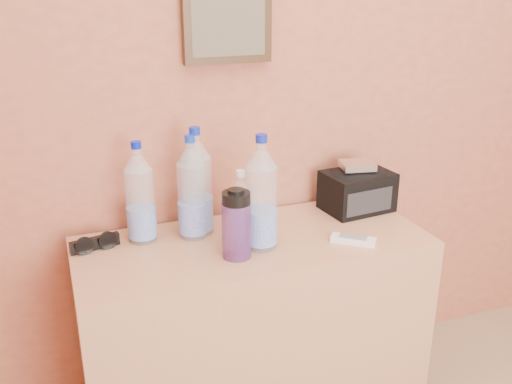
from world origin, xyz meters
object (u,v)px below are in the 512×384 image
at_px(pet_large_b, 192,193).
at_px(nalgene_bottle, 236,224).
at_px(sunglasses, 95,243).
at_px(toiletry_bag, 357,189).
at_px(ac_remote, 353,240).
at_px(pet_large_a, 140,198).
at_px(pet_small, 241,212).
at_px(pet_large_d, 261,199).
at_px(dresser, 253,333).
at_px(foil_packet, 357,165).
at_px(pet_large_c, 197,188).

xyz_separation_m(pet_large_b, nalgene_bottle, (0.09, -0.20, -0.04)).
xyz_separation_m(sunglasses, toiletry_bag, (0.95, 0.00, 0.06)).
height_order(pet_large_b, ac_remote, pet_large_b).
bearing_deg(pet_large_a, pet_large_b, -9.08).
bearing_deg(ac_remote, pet_large_a, -163.50).
height_order(pet_small, sunglasses, pet_small).
distance_m(pet_large_a, pet_large_d, 0.39).
bearing_deg(nalgene_bottle, dresser, 46.28).
bearing_deg(pet_large_d, toiletry_bag, 20.80).
relative_size(dresser, pet_large_d, 3.11).
xyz_separation_m(dresser, sunglasses, (-0.50, 0.11, 0.38)).
height_order(pet_small, foil_packet, pet_small).
bearing_deg(sunglasses, ac_remote, -29.47).
relative_size(sunglasses, foil_packet, 1.35).
bearing_deg(foil_packet, dresser, -166.31).
bearing_deg(dresser, pet_large_d, -82.23).
bearing_deg(ac_remote, dresser, -165.28).
distance_m(pet_large_a, ac_remote, 0.71).
relative_size(pet_large_a, pet_large_b, 0.97).
distance_m(pet_large_b, nalgene_bottle, 0.22).
bearing_deg(pet_large_a, pet_small, -25.12).
relative_size(pet_large_b, pet_large_d, 0.94).
bearing_deg(dresser, pet_large_a, 159.21).
xyz_separation_m(pet_large_b, pet_large_c, (0.02, 0.02, 0.01)).
bearing_deg(pet_large_b, pet_large_a, 170.92).
distance_m(dresser, pet_large_b, 0.56).
bearing_deg(sunglasses, pet_small, -27.41).
bearing_deg(pet_large_d, dresser, 97.77).
distance_m(sunglasses, foil_packet, 0.95).
xyz_separation_m(pet_large_a, pet_large_d, (0.35, -0.18, 0.02)).
relative_size(pet_large_c, nalgene_bottle, 1.65).
bearing_deg(nalgene_bottle, pet_large_d, 21.61).
distance_m(dresser, sunglasses, 0.64).
relative_size(ac_remote, foil_packet, 1.24).
height_order(pet_large_d, ac_remote, pet_large_d).
distance_m(pet_small, foil_packet, 0.51).
height_order(pet_large_b, nalgene_bottle, pet_large_b).
relative_size(dresser, pet_small, 4.63).
relative_size(pet_large_b, pet_large_c, 0.95).
distance_m(pet_large_c, nalgene_bottle, 0.23).
bearing_deg(pet_small, pet_large_b, 139.31).
distance_m(pet_small, nalgene_bottle, 0.09).
xyz_separation_m(dresser, pet_large_d, (0.01, -0.05, 0.53)).
bearing_deg(pet_large_a, dresser, -20.79).
bearing_deg(toiletry_bag, nalgene_bottle, -164.87).
relative_size(pet_large_d, pet_small, 1.49).
bearing_deg(pet_large_c, pet_large_b, -137.46).
distance_m(ac_remote, toiletry_bag, 0.30).
distance_m(pet_large_c, foil_packet, 0.60).
bearing_deg(pet_small, dresser, 12.48).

